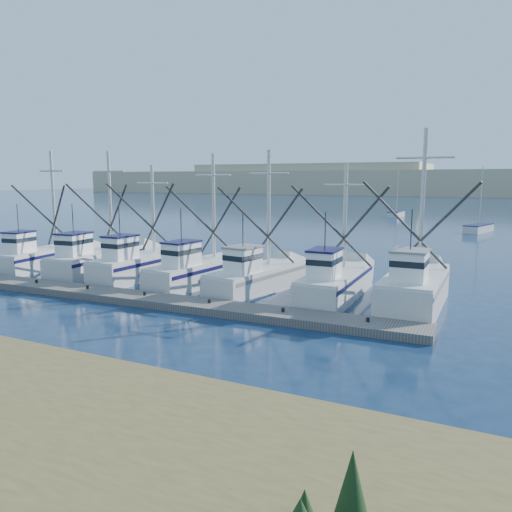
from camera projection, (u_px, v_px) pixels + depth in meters
The scene contains 6 objects.
ground at pixel (237, 364), 17.96m from camera, with size 500.00×500.00×0.00m, color #0D2239.
floating_dock at pixel (145, 299), 26.85m from camera, with size 29.64×1.98×0.40m, color #68635D.
dune_ridge at pixel (479, 183), 203.72m from camera, with size 360.00×60.00×10.00m, color tan.
trawler_fleet at pixel (204, 270), 31.00m from camera, with size 29.50×9.02×9.19m.
sailboat_near at pixel (479, 228), 62.23m from camera, with size 3.40×6.04×8.10m.
sailboat_far at pixel (396, 214), 87.38m from camera, with size 1.93×6.25×8.10m.
Camera 1 is at (8.12, -15.12, 6.61)m, focal length 35.00 mm.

